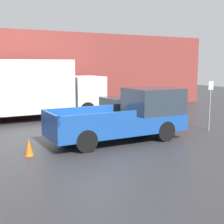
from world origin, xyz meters
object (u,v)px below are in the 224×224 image
pickup_truck (129,116)px  car (127,111)px  delivery_truck (24,88)px  parking_sign (210,102)px  traffic_cone (29,148)px

pickup_truck → car: (1.48, 2.61, -0.23)m
car → delivery_truck: delivery_truck is taller
car → parking_sign: parking_sign is taller
car → delivery_truck: 6.15m
traffic_cone → car: bearing=27.2°
pickup_truck → traffic_cone: size_ratio=9.74×
pickup_truck → parking_sign: bearing=-3.7°
parking_sign → pickup_truck: bearing=176.3°
parking_sign → delivery_truck: bearing=134.4°
car → pickup_truck: bearing=-119.5°
car → delivery_truck: (-4.24, 4.33, 1.06)m
pickup_truck → delivery_truck: 7.51m
pickup_truck → parking_sign: 4.32m
delivery_truck → parking_sign: (7.06, -7.21, -0.44)m
parking_sign → traffic_cone: size_ratio=4.18×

